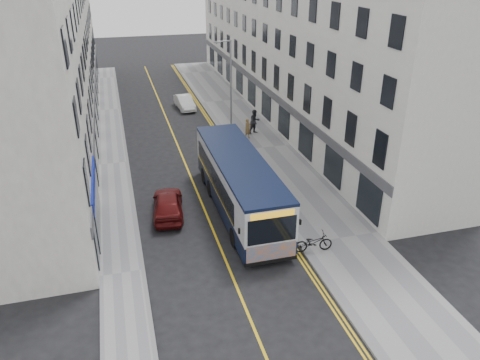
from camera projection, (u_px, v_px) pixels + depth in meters
ground at (219, 245)px, 24.27m from camera, size 140.00×140.00×0.00m
pavement_east at (263, 148)px, 36.14m from camera, size 4.50×64.00×0.12m
pavement_west at (113, 164)px, 33.46m from camera, size 2.00×64.00×0.12m
kerb_east at (235, 151)px, 35.60m from camera, size 0.18×64.00×0.13m
kerb_west at (128, 162)px, 33.70m from camera, size 0.18×64.00×0.13m
road_centre_line at (183, 157)px, 34.68m from camera, size 0.12×64.00×0.01m
road_dbl_yellow_inner at (229, 152)px, 35.52m from camera, size 0.10×64.00×0.01m
road_dbl_yellow_outer at (232, 152)px, 35.57m from camera, size 0.10×64.00×0.01m
terrace_east at (289, 41)px, 42.38m from camera, size 6.00×46.00×13.00m
terrace_west at (49, 52)px, 37.49m from camera, size 6.00×46.00×13.00m
streetlamp at (230, 89)px, 35.49m from camera, size 1.32×0.18×8.00m
city_bus at (239, 183)px, 26.67m from camera, size 2.70×11.58×3.37m
bicycle at (313, 242)px, 23.36m from camera, size 2.01×0.86×1.03m
pedestrian_near at (248, 129)px, 37.59m from camera, size 0.70×0.59×1.63m
pedestrian_far at (255, 122)px, 38.55m from camera, size 1.19×1.08×2.01m
car_white at (185, 102)px, 45.21m from camera, size 1.67×3.98×1.28m
car_maroon at (168, 204)px, 26.77m from camera, size 2.18×4.36×1.43m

